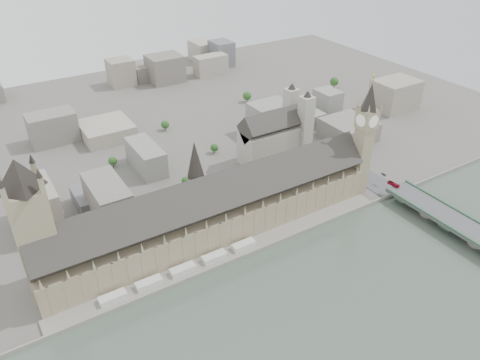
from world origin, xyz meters
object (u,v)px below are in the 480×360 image
palace_of_westminster (214,211)px  westminster_abbey (276,136)px  westminster_bridge (469,234)px  victoria_tower (32,223)px  elizabeth_tower (365,132)px  car_approach (384,174)px  red_bus_north (393,184)px

palace_of_westminster → westminster_abbey: bearing=34.2°
palace_of_westminster → westminster_bridge: 195.05m
victoria_tower → westminster_abbey: (232.92, 69.00, -30.12)m
elizabeth_tower → westminster_abbey: bearing=107.3°
palace_of_westminster → car_approach: bearing=-5.8°
westminster_bridge → elizabeth_tower: bearing=104.1°
westminster_bridge → westminster_abbey: bearing=105.6°
palace_of_westminster → elizabeth_tower: size_ratio=2.47×
westminster_abbey → elizabeth_tower: bearing=-72.7°
westminster_bridge → car_approach: 90.59m
victoria_tower → car_approach: bearing=-4.6°
victoria_tower → westminster_bridge: victoria_tower is taller
elizabeth_tower → victoria_tower: (-260.00, 18.00, -2.88)m
elizabeth_tower → palace_of_westminster: bearing=175.2°
victoria_tower → palace_of_westminster: bearing=-3.0°
elizabeth_tower → car_approach: 54.61m
red_bus_north → car_approach: red_bus_north is taller
palace_of_westminster → elizabeth_tower: 142.94m
westminster_bridge → palace_of_westminster: bearing=146.5°
westminster_bridge → red_bus_north: size_ratio=29.77×
westminster_bridge → westminster_abbey: 190.56m
palace_of_westminster → westminster_bridge: palace_of_westminster is taller
palace_of_westminster → victoria_tower: size_ratio=2.65×
palace_of_westminster → westminster_bridge: (162.00, -107.20, -17.58)m
palace_of_westminster → victoria_tower: (-122.00, 6.30, 32.50)m
westminster_bridge → red_bus_north: bearing=92.4°
palace_of_westminster → red_bus_north: size_ratio=24.27×
westminster_abbey → red_bus_north: 119.82m
westminster_abbey → victoria_tower: bearing=-163.5°
westminster_bridge → westminster_abbey: (-51.08, 182.50, 19.96)m
palace_of_westminster → car_approach: 166.46m
elizabeth_tower → victoria_tower: elizabeth_tower is taller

